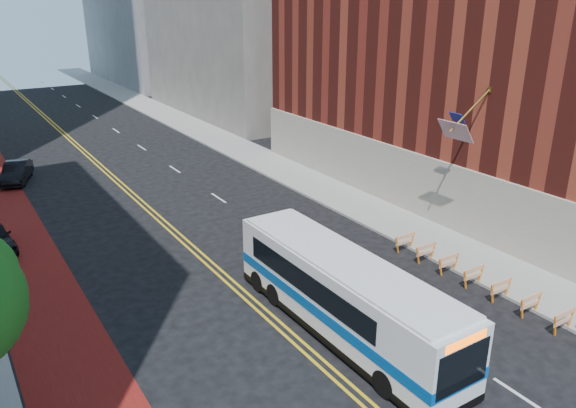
# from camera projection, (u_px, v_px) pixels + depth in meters

# --- Properties ---
(sidewalk_right) EXTENTS (4.00, 140.00, 0.15)m
(sidewalk_right) POSITION_uv_depth(u_px,v_px,m) (253.00, 155.00, 48.48)
(sidewalk_right) COLOR gray
(sidewalk_right) RESTS_ON ground
(center_line_inner) EXTENTS (0.14, 140.00, 0.01)m
(center_line_inner) POSITION_uv_depth(u_px,v_px,m) (113.00, 180.00, 42.38)
(center_line_inner) COLOR gold
(center_line_inner) RESTS_ON ground
(center_line_outer) EXTENTS (0.14, 140.00, 0.01)m
(center_line_outer) POSITION_uv_depth(u_px,v_px,m) (117.00, 179.00, 42.56)
(center_line_outer) COLOR gold
(center_line_outer) RESTS_ON ground
(lane_dashes) EXTENTS (0.14, 98.20, 0.01)m
(lane_dashes) POSITION_uv_depth(u_px,v_px,m) (142.00, 147.00, 51.20)
(lane_dashes) COLOR silver
(lane_dashes) RESTS_ON ground
(brick_building) EXTENTS (18.73, 36.00, 22.00)m
(brick_building) POSITION_uv_depth(u_px,v_px,m) (526.00, 31.00, 35.43)
(brick_building) COLOR maroon
(brick_building) RESTS_ON ground
(construction_barriers) EXTENTS (1.42, 10.91, 1.00)m
(construction_barriers) POSITION_uv_depth(u_px,v_px,m) (487.00, 280.00, 26.09)
(construction_barriers) COLOR orange
(construction_barriers) RESTS_ON ground
(transit_bus) EXTENTS (2.73, 12.24, 3.36)m
(transit_bus) POSITION_uv_depth(u_px,v_px,m) (342.00, 294.00, 22.80)
(transit_bus) COLOR silver
(transit_bus) RESTS_ON ground
(car_b) EXTENTS (2.97, 4.77, 1.48)m
(car_b) POSITION_uv_depth(u_px,v_px,m) (16.00, 172.00, 41.68)
(car_b) COLOR black
(car_b) RESTS_ON ground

